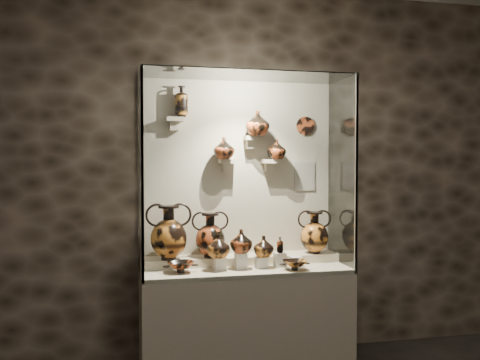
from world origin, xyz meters
name	(u,v)px	position (x,y,z in m)	size (l,w,h in m)	color
wall_back	(237,173)	(0.00, 2.50, 1.60)	(5.00, 0.02, 3.20)	#2D251C
plinth	(245,319)	(0.00, 2.18, 0.40)	(1.70, 0.60, 0.80)	#C0B59A
front_tier	(245,269)	(0.00, 2.18, 0.82)	(1.68, 0.58, 0.03)	beige
rear_tier	(241,261)	(0.00, 2.35, 0.85)	(1.70, 0.25, 0.10)	beige
back_panel	(237,173)	(0.00, 2.50, 1.60)	(1.70, 0.03, 1.60)	#C0B59A
glass_front	(254,174)	(0.00, 1.88, 1.60)	(1.70, 0.01, 1.60)	white
glass_left	(140,174)	(-0.85, 2.18, 1.60)	(0.01, 0.60, 1.60)	white
glass_right	(342,173)	(0.85, 2.18, 1.60)	(0.01, 0.60, 1.60)	white
glass_top	(245,75)	(0.00, 2.18, 2.40)	(1.70, 0.60, 0.01)	white
frame_post_left	(142,175)	(-0.84, 1.89, 1.60)	(0.02, 0.02, 1.60)	gray
frame_post_right	(356,174)	(0.84, 1.89, 1.60)	(0.02, 0.02, 1.60)	gray
pedestal_a	(220,264)	(-0.22, 2.13, 0.88)	(0.09, 0.09, 0.10)	silver
pedestal_b	(241,261)	(-0.05, 2.13, 0.90)	(0.09, 0.09, 0.13)	silver
pedestal_c	(261,262)	(0.12, 2.13, 0.88)	(0.09, 0.09, 0.09)	silver
pedestal_d	(280,260)	(0.28, 2.13, 0.89)	(0.09, 0.09, 0.12)	silver
pedestal_e	(296,261)	(0.42, 2.13, 0.87)	(0.09, 0.09, 0.08)	silver
bracket_ul	(174,119)	(-0.55, 2.42, 2.05)	(0.14, 0.12, 0.04)	#C0B59A
bracket_ca	(227,161)	(-0.10, 2.42, 1.70)	(0.14, 0.12, 0.04)	#C0B59A
bracket_cb	(250,138)	(0.10, 2.42, 1.90)	(0.10, 0.12, 0.04)	#C0B59A
bracket_cc	(270,161)	(0.28, 2.42, 1.70)	(0.14, 0.12, 0.04)	#C0B59A
amphora_left	(169,232)	(-0.61, 2.29, 1.12)	(0.36, 0.36, 0.45)	#C07024
amphora_mid	(210,235)	(-0.27, 2.32, 1.09)	(0.30, 0.30, 0.37)	#9E401B
amphora_right	(314,232)	(0.65, 2.32, 1.08)	(0.29, 0.29, 0.36)	#C07024
jug_a	(218,246)	(-0.24, 2.11, 1.03)	(0.18, 0.18, 0.19)	#C07024
jug_b	(241,241)	(-0.05, 2.13, 1.06)	(0.18, 0.18, 0.19)	#9E401B
jug_c	(264,246)	(0.14, 2.13, 1.01)	(0.17, 0.17, 0.17)	#C07024
lekythos_small	(280,244)	(0.28, 2.11, 1.02)	(0.06, 0.06, 0.15)	#9E401B
kylix_left	(181,266)	(-0.54, 2.10, 0.88)	(0.27, 0.23, 0.11)	#9E401B
kylix_right	(295,264)	(0.36, 1.99, 0.88)	(0.24, 0.20, 0.10)	#C07024
lekythos_tall	(181,100)	(-0.49, 2.41, 2.21)	(0.12, 0.12, 0.29)	#C07024
ovoid_vase_a	(224,148)	(-0.14, 2.38, 1.81)	(0.18, 0.18, 0.19)	#9E401B
ovoid_vase_b	(258,123)	(0.15, 2.37, 2.02)	(0.21, 0.21, 0.21)	#9E401B
ovoid_vase_c	(277,149)	(0.33, 2.39, 1.80)	(0.16, 0.16, 0.17)	#9E401B
wall_plate	(305,126)	(0.62, 2.47, 2.02)	(0.17, 0.17, 0.02)	#A64420
info_placard	(304,176)	(0.61, 2.47, 1.57)	(0.19, 0.01, 0.26)	beige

